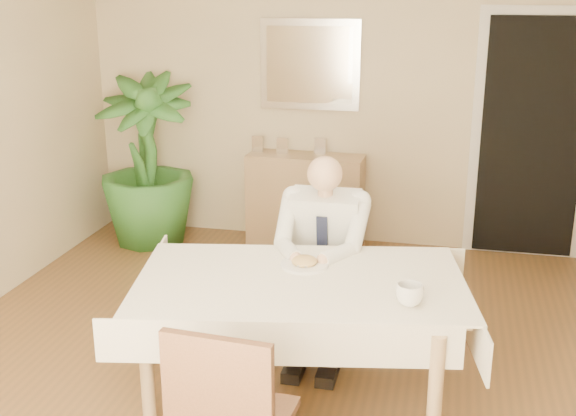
% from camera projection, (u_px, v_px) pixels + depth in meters
% --- Properties ---
extents(room, '(5.00, 5.02, 2.60)m').
position_uv_depth(room, '(273.00, 164.00, 3.82)').
color(room, brown).
rests_on(room, ground).
extents(doorway, '(0.96, 0.07, 2.10)m').
position_uv_depth(doorway, '(531.00, 139.00, 5.87)').
color(doorway, silver).
rests_on(doorway, ground).
extents(mirror, '(0.86, 0.04, 0.76)m').
position_uv_depth(mirror, '(310.00, 65.00, 6.10)').
color(mirror, silver).
rests_on(mirror, room).
extents(dining_table, '(1.90, 1.33, 0.75)m').
position_uv_depth(dining_table, '(300.00, 294.00, 3.76)').
color(dining_table, '#92704B').
rests_on(dining_table, ground).
extents(chair_far, '(0.47, 0.47, 0.90)m').
position_uv_depth(chair_far, '(329.00, 262.00, 4.63)').
color(chair_far, '#492C1A').
rests_on(chair_far, ground).
extents(chair_near, '(0.48, 0.48, 0.96)m').
position_uv_depth(chair_near, '(228.00, 416.00, 2.93)').
color(chair_near, '#492C1A').
rests_on(chair_near, ground).
extents(seated_man, '(0.48, 0.72, 1.24)m').
position_uv_depth(seated_man, '(321.00, 250.00, 4.31)').
color(seated_man, white).
rests_on(seated_man, ground).
extents(plate, '(0.26, 0.26, 0.02)m').
position_uv_depth(plate, '(304.00, 265.00, 3.90)').
color(plate, white).
rests_on(plate, dining_table).
extents(food, '(0.14, 0.14, 0.06)m').
position_uv_depth(food, '(304.00, 261.00, 3.90)').
color(food, olive).
rests_on(food, dining_table).
extents(knife, '(0.01, 0.13, 0.01)m').
position_uv_depth(knife, '(310.00, 267.00, 3.83)').
color(knife, silver).
rests_on(knife, dining_table).
extents(fork, '(0.01, 0.13, 0.01)m').
position_uv_depth(fork, '(295.00, 265.00, 3.85)').
color(fork, silver).
rests_on(fork, dining_table).
extents(coffee_mug, '(0.16, 0.16, 0.11)m').
position_uv_depth(coffee_mug, '(410.00, 294.00, 3.43)').
color(coffee_mug, white).
rests_on(coffee_mug, dining_table).
extents(sideboard, '(1.01, 0.36, 0.80)m').
position_uv_depth(sideboard, '(305.00, 200.00, 6.31)').
color(sideboard, '#92704B').
rests_on(sideboard, ground).
extents(photo_frame_left, '(0.10, 0.02, 0.14)m').
position_uv_depth(photo_frame_left, '(258.00, 144.00, 6.30)').
color(photo_frame_left, silver).
rests_on(photo_frame_left, sideboard).
extents(photo_frame_center, '(0.10, 0.02, 0.14)m').
position_uv_depth(photo_frame_center, '(282.00, 146.00, 6.22)').
color(photo_frame_center, silver).
rests_on(photo_frame_center, sideboard).
extents(photo_frame_right, '(0.10, 0.02, 0.14)m').
position_uv_depth(photo_frame_right, '(320.00, 146.00, 6.22)').
color(photo_frame_right, silver).
rests_on(photo_frame_right, sideboard).
extents(potted_palm, '(0.96, 0.96, 1.48)m').
position_uv_depth(potted_palm, '(146.00, 161.00, 6.25)').
color(potted_palm, '#295E22').
rests_on(potted_palm, ground).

